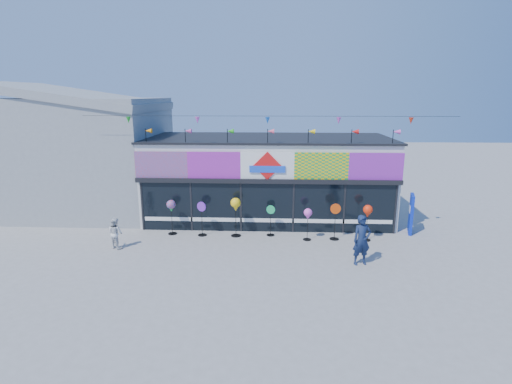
# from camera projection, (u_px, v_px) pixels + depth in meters

# --- Properties ---
(ground) EXTENTS (80.00, 80.00, 0.00)m
(ground) POSITION_uv_depth(u_px,v_px,m) (265.00, 261.00, 15.23)
(ground) COLOR gray
(ground) RESTS_ON ground
(kite_shop) EXTENTS (16.00, 5.70, 5.31)m
(kite_shop) POSITION_uv_depth(u_px,v_px,m) (268.00, 177.00, 20.51)
(kite_shop) COLOR silver
(kite_shop) RESTS_ON ground
(neighbour_building) EXTENTS (8.18, 7.20, 6.87)m
(neighbour_building) POSITION_uv_depth(u_px,v_px,m) (85.00, 151.00, 21.71)
(neighbour_building) COLOR #939698
(neighbour_building) RESTS_ON ground
(blue_sign) EXTENTS (0.35, 0.91, 1.81)m
(blue_sign) POSITION_uv_depth(u_px,v_px,m) (411.00, 214.00, 18.14)
(blue_sign) COLOR #0B25AF
(blue_sign) RESTS_ON ground
(spinner_0) EXTENTS (0.40, 0.40, 1.60)m
(spinner_0) POSITION_uv_depth(u_px,v_px,m) (171.00, 207.00, 17.90)
(spinner_0) COLOR black
(spinner_0) RESTS_ON ground
(spinner_1) EXTENTS (0.42, 0.40, 1.57)m
(spinner_1) POSITION_uv_depth(u_px,v_px,m) (202.00, 218.00, 17.82)
(spinner_1) COLOR black
(spinner_1) RESTS_ON ground
(spinner_2) EXTENTS (0.45, 0.45, 1.77)m
(spinner_2) POSITION_uv_depth(u_px,v_px,m) (236.00, 206.00, 17.60)
(spinner_2) COLOR black
(spinner_2) RESTS_ON ground
(spinner_3) EXTENTS (0.39, 0.36, 1.41)m
(spinner_3) POSITION_uv_depth(u_px,v_px,m) (271.00, 220.00, 17.84)
(spinner_3) COLOR black
(spinner_3) RESTS_ON ground
(spinner_4) EXTENTS (0.36, 0.36, 1.42)m
(spinner_4) POSITION_uv_depth(u_px,v_px,m) (308.00, 215.00, 17.19)
(spinner_4) COLOR black
(spinner_4) RESTS_ON ground
(spinner_5) EXTENTS (0.46, 0.41, 1.62)m
(spinner_5) POSITION_uv_depth(u_px,v_px,m) (335.00, 221.00, 17.33)
(spinner_5) COLOR black
(spinner_5) RESTS_ON ground
(spinner_6) EXTENTS (0.40, 0.40, 1.60)m
(spinner_6) POSITION_uv_depth(u_px,v_px,m) (368.00, 212.00, 17.10)
(spinner_6) COLOR black
(spinner_6) RESTS_ON ground
(adult_man) EXTENTS (0.78, 0.61, 1.90)m
(adult_man) POSITION_uv_depth(u_px,v_px,m) (362.00, 240.00, 14.73)
(adult_man) COLOR #152244
(adult_man) RESTS_ON ground
(child) EXTENTS (0.73, 0.64, 1.30)m
(child) POSITION_uv_depth(u_px,v_px,m) (116.00, 233.00, 16.39)
(child) COLOR silver
(child) RESTS_ON ground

